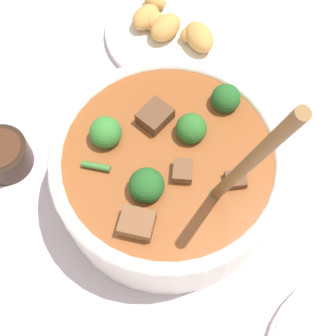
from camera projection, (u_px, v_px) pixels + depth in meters
The scene contains 4 objects.
ground_plane at pixel (168, 190), 0.61m from camera, with size 4.00×4.00×0.00m, color silver.
stew_bowl at pixel (168, 170), 0.56m from camera, with size 0.27×0.27×0.31m.
condiment_bowl at pixel (2, 154), 0.61m from camera, with size 0.07×0.07×0.04m.
food_plate at pixel (168, 30), 0.71m from camera, with size 0.19×0.19×0.05m.
Camera 1 is at (0.20, 0.11, 0.57)m, focal length 50.00 mm.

